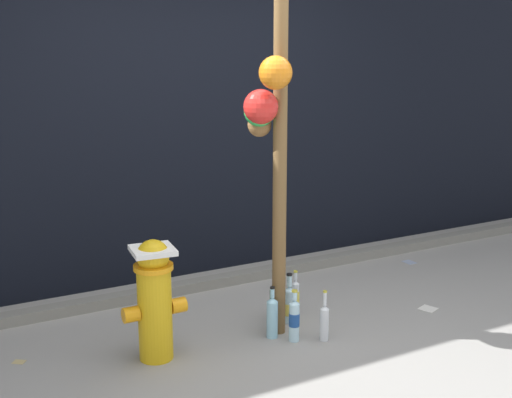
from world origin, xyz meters
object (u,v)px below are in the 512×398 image
Objects in this scene: memorial_post at (273,64)px; fire_hydrant at (154,297)px; bottle_4 at (272,316)px; bottle_5 at (324,321)px; bottle_1 at (275,304)px; bottle_2 at (294,319)px; bottle_3 at (295,296)px; bottle_0 at (289,304)px.

memorial_post is 3.99× the size of fire_hydrant.
bottle_4 is 0.34m from bottle_5.
fire_hydrant is 2.15× the size of bottle_1.
bottle_4 is (-0.10, 0.12, -0.01)m from bottle_2.
memorial_post is 8.60× the size of bottle_4.
fire_hydrant reaches higher than bottle_5.
bottle_2 is (0.07, -0.16, -1.63)m from memorial_post.
memorial_post is at bearing 135.17° from bottle_5.
bottle_3 is (1.11, 0.17, -0.26)m from fire_hydrant.
fire_hydrant is 2.16× the size of bottle_4.
bottle_2 is at bearing -65.91° from memorial_post.
bottle_1 is 0.43m from bottle_5.
bottle_3 is at bearing 41.37° from bottle_0.
bottle_4 is (-0.34, -0.25, 0.01)m from bottle_3.
fire_hydrant is 0.93m from bottle_2.
bottle_4 reaches higher than bottle_3.
bottle_5 reaches higher than bottle_3.
memorial_post is 1.60m from fire_hydrant.
bottle_5 is at bearing -81.59° from bottle_0.
bottle_4 is (-0.14, -0.21, 0.02)m from bottle_1.
memorial_post is 1.68m from bottle_5.
fire_hydrant is at bearing 164.87° from bottle_5.
bottle_1 is at bearing 7.79° from fire_hydrant.
bottle_4 is (-0.03, -0.05, -1.63)m from memorial_post.
memorial_post is 9.19× the size of bottle_3.
fire_hydrant is 0.82m from bottle_4.
bottle_3 is at bearing 36.87° from bottle_4.
bottle_2 is at bearing -115.03° from bottle_0.
bottle_1 reaches higher than bottle_3.
bottle_0 is (1.00, 0.07, -0.26)m from fire_hydrant.
fire_hydrant reaches higher than bottle_0.
bottle_1 is at bearing 146.72° from bottle_0.
bottle_0 is at bearing -33.28° from bottle_1.
bottle_0 is 0.30m from bottle_2.
bottle_2 is at bearing -97.22° from bottle_1.
fire_hydrant is 2.31× the size of bottle_3.
bottle_2 is at bearing -49.46° from bottle_4.
bottle_2 is (-0.13, -0.27, 0.02)m from bottle_0.
bottle_2 reaches higher than bottle_5.
bottle_0 is 0.15m from bottle_3.
bottle_3 is 0.96× the size of bottle_5.
bottle_4 is at bearing 130.54° from bottle_2.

